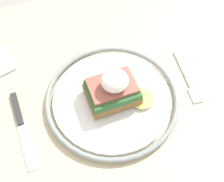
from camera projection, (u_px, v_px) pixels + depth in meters
dining_table at (104, 120)px, 0.67m from camera, size 1.14×0.69×0.72m
plate at (112, 98)px, 0.57m from camera, size 0.27×0.27×0.02m
sandwich at (113, 89)px, 0.54m from camera, size 0.13×0.09×0.08m
fork at (188, 79)px, 0.60m from camera, size 0.03×0.14×0.00m
knife at (21, 123)px, 0.54m from camera, size 0.02×0.17×0.01m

